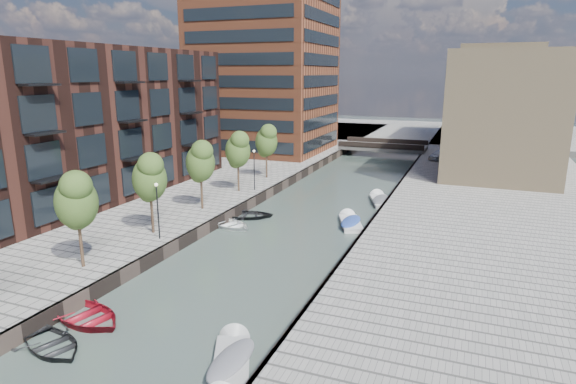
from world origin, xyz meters
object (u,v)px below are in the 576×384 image
Objects in this scene: car at (439,155)px; bridge at (383,147)px; sloop_2 at (86,321)px; tree_2 at (76,199)px; motorboat_1 at (232,359)px; tree_4 at (200,160)px; sloop_3 at (230,227)px; tree_5 at (238,149)px; motorboat_4 at (380,200)px; tree_3 at (149,176)px; tree_6 at (266,140)px; motorboat_3 at (350,222)px; sloop_0 at (53,349)px; sloop_4 at (248,218)px.

bridge is at bearing 161.74° from car.
sloop_2 is (-4.78, -57.81, -1.39)m from bridge.
motorboat_1 is (12.61, -4.33, -5.13)m from tree_2.
tree_4 reaches higher than sloop_3.
tree_5 is 31.65m from car.
motorboat_1 is 0.94× the size of motorboat_4.
tree_3 is 1.19× the size of sloop_2.
tree_3 and tree_4 have the same top height.
motorboat_3 is at bearing -40.41° from tree_6.
tree_2 is 1.00× the size of tree_6.
tree_4 is at bearing -165.02° from motorboat_3.
bridge reaches higher than sloop_0.
sloop_4 reaches higher than sloop_3.
sloop_3 is at bearing -97.33° from bridge.
tree_2 is at bearing 58.06° from sloop_2.
tree_2 is 1.24× the size of motorboat_3.
car is at bearing 79.97° from motorboat_4.
sloop_3 is (-5.28, -41.02, -1.39)m from bridge.
tree_3 is 1.00× the size of tree_4.
tree_2 is 29.33m from motorboat_4.
sloop_0 is 22.43m from sloop_4.
motorboat_4 is (13.50, 18.53, -5.12)m from tree_3.
sloop_0 is at bearing -72.59° from tree_3.
motorboat_3 is at bearing -101.51° from sloop_4.
motorboat_1 is at bearing -63.54° from tree_5.
tree_4 reaches higher than sloop_4.
motorboat_3 is (12.51, 3.35, -5.12)m from tree_4.
tree_4 is 22.83m from motorboat_1.
tree_2 is at bearing -90.00° from tree_5.
car is at bearing 56.52° from tree_5.
tree_5 is at bearing 90.00° from tree_4.
tree_3 is 43.95m from car.
sloop_0 is 33.32m from motorboat_4.
tree_5 reaches higher than sloop_0.
tree_3 is 14.00m from tree_5.
tree_5 is at bearing 90.00° from tree_3.
tree_5 is at bearing 163.73° from motorboat_3.
motorboat_1 is at bearing -68.70° from tree_6.
tree_3 is 23.49m from motorboat_4.
sloop_4 is at bearing 68.65° from tree_3.
tree_2 reaches higher than motorboat_4.
tree_2 reaches higher than motorboat_3.
tree_5 is at bearing 28.47° from sloop_0.
sloop_3 is at bearing 15.47° from sloop_2.
tree_5 is 7.00m from tree_6.
bridge is 11.14m from car.
sloop_2 is 1.09× the size of sloop_4.
motorboat_4 is at bearing -4.67° from sloop_2.
bridge is at bearing 75.56° from tree_5.
tree_5 is 1.19× the size of sloop_2.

